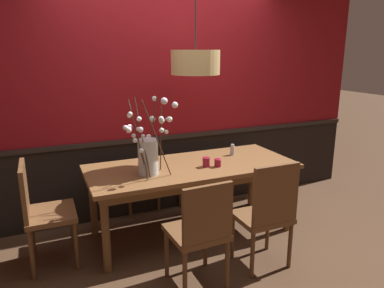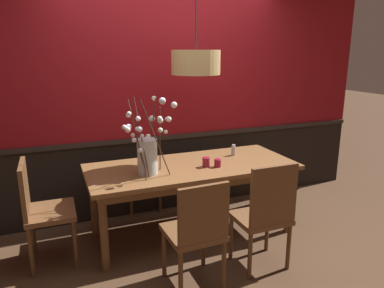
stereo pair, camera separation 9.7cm
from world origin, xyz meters
name	(u,v)px [view 1 (the left image)]	position (x,y,z in m)	size (l,w,h in m)	color
ground_plane	(192,232)	(0.00, 0.00, 0.00)	(24.00, 24.00, 0.00)	#4C3321
back_wall	(166,86)	(0.00, 0.71, 1.45)	(5.04, 0.14, 2.92)	black
dining_table	(192,172)	(0.00, 0.00, 0.65)	(2.04, 0.87, 0.73)	brown
chair_near_side_right	(268,211)	(0.33, -0.82, 0.53)	(0.44, 0.39, 0.96)	brown
chair_near_side_left	(200,229)	(-0.30, -0.86, 0.51)	(0.44, 0.44, 0.91)	brown
chair_far_side_left	(136,165)	(-0.34, 0.86, 0.51)	(0.42, 0.45, 0.90)	brown
chair_far_side_right	(186,157)	(0.31, 0.88, 0.53)	(0.46, 0.42, 0.97)	brown
chair_head_west_end	(41,208)	(-1.40, -0.02, 0.53)	(0.41, 0.46, 0.93)	brown
vase_with_blossoms	(148,153)	(-0.47, -0.10, 0.93)	(0.49, 0.49, 0.73)	silver
candle_holder_nearer_center	(218,163)	(0.21, -0.15, 0.77)	(0.07, 0.07, 0.08)	maroon
candle_holder_nearer_edge	(206,162)	(0.10, -0.11, 0.78)	(0.08, 0.08, 0.09)	maroon
condiment_bottle	(232,150)	(0.54, 0.14, 0.79)	(0.05, 0.05, 0.12)	#ADADB2
pendant_lamp	(195,62)	(0.08, 0.10, 1.72)	(0.47, 0.47, 1.32)	tan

